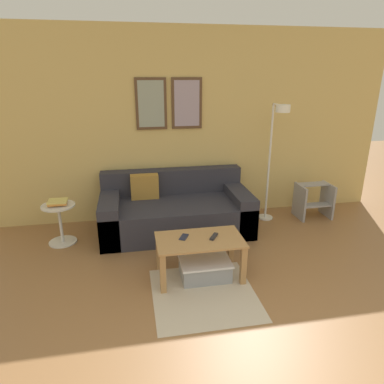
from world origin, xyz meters
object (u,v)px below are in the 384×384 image
side_table (60,220)px  step_stool (314,200)px  coffee_table (200,247)px  storage_bin (205,268)px  remote_control (214,236)px  couch (175,211)px  cell_phone (184,237)px  book_stack (58,202)px  floor_lamp (276,144)px

side_table → step_stool: (3.42, 0.18, -0.04)m
coffee_table → storage_bin: (0.05, -0.03, -0.23)m
remote_control → couch: bearing=134.0°
storage_bin → cell_phone: bearing=155.8°
storage_bin → book_stack: (-1.55, 1.06, 0.43)m
couch → coffee_table: size_ratio=2.21×
side_table → cell_phone: side_table is taller
coffee_table → side_table: bearing=145.8°
cell_phone → couch: bearing=113.0°
coffee_table → floor_lamp: 1.83m
remote_control → cell_phone: size_ratio=1.07×
coffee_table → remote_control: remote_control is taller
couch → step_stool: 2.00m
floor_lamp → book_stack: (-2.73, -0.09, -0.59)m
coffee_table → side_table: 1.82m
book_stack → cell_phone: bearing=-35.5°
side_table → book_stack: book_stack is taller
coffee_table → storage_bin: coffee_table is taller
coffee_table → storage_bin: size_ratio=1.69×
coffee_table → remote_control: size_ratio=5.73×
book_stack → floor_lamp: bearing=1.8°
couch → cell_phone: couch is taller
couch → step_stool: couch is taller
cell_phone → storage_bin: bearing=1.9°
couch → cell_phone: 1.10m
book_stack → side_table: bearing=-93.6°
step_stool → book_stack: bearing=-177.1°
storage_bin → book_stack: book_stack is taller
storage_bin → side_table: (-1.55, 1.05, 0.20)m
step_stool → couch: bearing=-178.5°
side_table → storage_bin: bearing=-34.1°
coffee_table → step_stool: bearing=32.2°
storage_bin → remote_control: bearing=19.0°
coffee_table → step_stool: (1.91, 1.20, -0.07)m
floor_lamp → remote_control: (-1.08, -1.11, -0.68)m
side_table → remote_control: (1.65, -1.02, 0.13)m
floor_lamp → step_stool: bearing=7.2°
cell_phone → side_table: bearing=170.7°
book_stack → remote_control: (1.65, -1.02, -0.09)m
floor_lamp → step_stool: (0.69, 0.09, -0.85)m
couch → book_stack: couch is taller
floor_lamp → step_stool: size_ratio=3.32×
couch → step_stool: size_ratio=3.93×
floor_lamp → cell_phone: 1.87m
book_stack → step_stool: (3.42, 0.17, -0.26)m
coffee_table → cell_phone: size_ratio=6.14×
side_table → cell_phone: 1.67m
storage_bin → side_table: size_ratio=1.03×
couch → storage_bin: bearing=-83.3°
side_table → book_stack: bearing=86.4°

